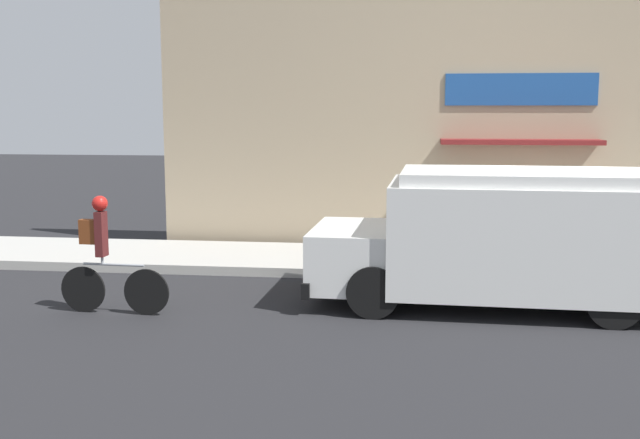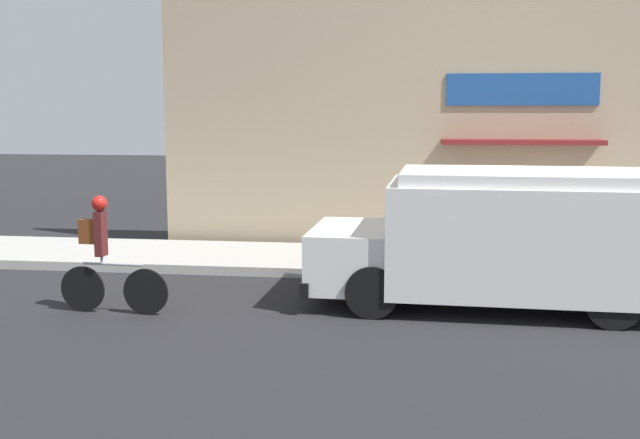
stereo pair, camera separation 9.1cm
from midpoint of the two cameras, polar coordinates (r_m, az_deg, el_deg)
ground_plane at (r=13.44m, az=16.11°, el=-4.83°), size 70.00×70.00×0.00m
sidewalk at (r=14.68m, az=15.39°, el=-3.35°), size 28.00×2.59×0.17m
storefront at (r=16.00m, az=15.02°, el=8.03°), size 14.99×0.79×5.96m
school_bus at (r=11.72m, az=14.15°, el=-1.24°), size 5.45×2.87×2.09m
cyclist at (r=11.45m, az=-15.85°, el=-2.70°), size 1.68×0.23×1.75m
trash_bin at (r=14.44m, az=12.31°, el=-1.42°), size 0.51×0.51×0.82m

